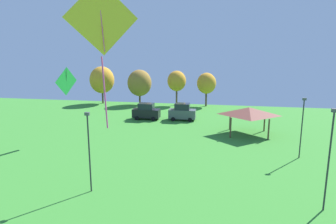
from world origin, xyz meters
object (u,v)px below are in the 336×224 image
Objects in this scene: parked_car_second_from_left at (182,112)px; treeline_tree_1 at (140,83)px; treeline_tree_0 at (102,80)px; treeline_tree_3 at (206,83)px; parked_car_leftmost at (146,111)px; light_post_1 at (329,155)px; kite_flying_4 at (102,23)px; light_post_2 at (302,125)px; park_pavilion at (249,111)px; treeline_tree_2 at (177,81)px; light_post_0 at (89,148)px; kite_flying_7 at (66,81)px.

treeline_tree_1 is (-10.35, 12.18, 3.08)m from parked_car_second_from_left.
treeline_tree_0 is 1.08× the size of treeline_tree_1.
parked_car_leftmost is at bearing -123.34° from treeline_tree_3.
light_post_1 reaches higher than parked_car_leftmost.
kite_flying_4 reaches higher than treeline_tree_3.
park_pavilion is at bearing 119.05° from light_post_2.
treeline_tree_3 is (13.32, 0.64, 0.12)m from treeline_tree_1.
parked_car_second_from_left is at bearing -77.25° from treeline_tree_2.
park_pavilion is 0.94× the size of light_post_0.
light_post_1 is at bearing -25.15° from kite_flying_7.
treeline_tree_2 is 1.05× the size of treeline_tree_3.
light_post_2 is at bearing 85.58° from light_post_1.
treeline_tree_0 reaches higher than park_pavilion.
parked_car_leftmost is 18.13m from treeline_tree_0.
parked_car_second_from_left is at bearing 117.85° from light_post_1.
kite_flying_7 is 0.48× the size of treeline_tree_1.
park_pavilion is 23.17m from light_post_0.
light_post_2 is (17.81, 10.83, -0.05)m from light_post_0.
light_post_2 is (11.69, 22.08, -8.15)m from kite_flying_4.
treeline_tree_0 is at bearing 111.22° from light_post_0.
kite_flying_7 is 26.30m from treeline_tree_0.
kite_flying_7 is 0.80× the size of parked_car_second_from_left.
kite_flying_4 is at bearing -90.64° from treeline_tree_3.
treeline_tree_0 reaches higher than treeline_tree_2.
treeline_tree_3 is at bearing 76.26° from parked_car_second_from_left.
light_post_2 reaches higher than parked_car_leftmost.
light_post_2 is at bearing -60.95° from park_pavilion.
kite_flying_4 is at bearing -117.90° from light_post_2.
park_pavilion is 0.83× the size of light_post_1.
kite_flying_7 reaches higher than parked_car_second_from_left.
parked_car_second_from_left is at bearing -103.05° from treeline_tree_3.
light_post_0 is 0.92× the size of treeline_tree_2.
light_post_1 is at bearing -51.84° from parked_car_leftmost.
parked_car_leftmost is 5.75m from parked_car_second_from_left.
treeline_tree_0 is 1.16× the size of treeline_tree_3.
park_pavilion is at bearing -71.05° from treeline_tree_3.
treeline_tree_0 reaches higher than treeline_tree_3.
kite_flying_4 is 0.65× the size of treeline_tree_1.
light_post_2 is 0.82× the size of treeline_tree_0.
parked_car_leftmost is 24.49m from light_post_2.
treeline_tree_1 reaches higher than parked_car_second_from_left.
parked_car_second_from_left is 0.59× the size of light_post_1.
parked_car_second_from_left is at bearing 81.70° from light_post_0.
kite_flying_4 is 50.28m from treeline_tree_2.
treeline_tree_0 is at bearing 146.29° from park_pavilion.
kite_flying_7 is 15.51m from parked_car_leftmost.
treeline_tree_1 is 1.07× the size of treeline_tree_3.
kite_flying_4 is 38.59m from parked_car_leftmost.
parked_car_second_from_left is at bearing 93.77° from kite_flying_4.
treeline_tree_1 is (-23.64, 37.34, 0.39)m from light_post_1.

